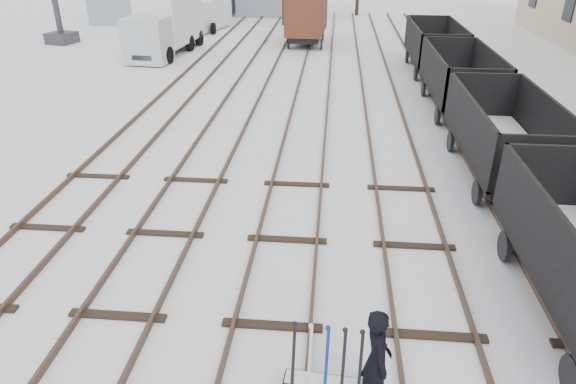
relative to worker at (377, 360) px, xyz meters
The scene contains 10 objects.
ground 2.55m from the worker, 138.43° to the left, with size 120.00×120.00×0.00m, color white.
tracks 15.38m from the worker, 96.66° to the left, with size 13.90×52.00×0.16m.
worker is the anchor object (origin of this frame).
freight_wagon_b 9.75m from the worker, 64.35° to the left, with size 2.35×5.88×2.40m.
freight_wagon_c 15.76m from the worker, 74.47° to the left, with size 2.35×5.88×2.40m.
freight_wagon_d 21.99m from the worker, 78.94° to the left, with size 2.35×5.88×2.40m.
box_van_wagon 28.12m from the worker, 95.56° to the left, with size 2.70×4.75×3.53m.
lorry 26.71m from the worker, 113.80° to the left, with size 2.80×7.28×3.23m.
panel_van 34.18m from the worker, 107.88° to the left, with size 3.32×5.28×2.16m.
crane 32.88m from the worker, 124.44° to the left, with size 1.88×4.64×7.78m.
Camera 1 is at (0.98, -7.36, 6.67)m, focal length 32.00 mm.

